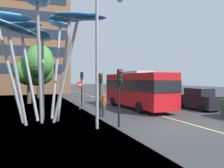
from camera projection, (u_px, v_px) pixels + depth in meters
name	position (u px, v px, depth m)	size (l,w,h in m)	color
ground	(163.00, 129.00, 13.01)	(120.00, 240.00, 0.10)	#38383A
red_bus	(137.00, 88.00, 21.80)	(3.10, 10.28, 3.71)	red
leaf_sculpture	(37.00, 28.00, 14.78)	(9.00, 8.15, 8.07)	#9EA0A5
traffic_light_kerb_near	(119.00, 85.00, 13.14)	(0.28, 0.42, 3.51)	black
traffic_light_kerb_far	(100.00, 85.00, 17.22)	(0.28, 0.42, 3.39)	black
traffic_light_island_mid	(82.00, 82.00, 23.28)	(0.28, 0.42, 3.69)	black
car_parked_mid	(199.00, 99.00, 21.04)	(1.97, 4.38, 2.07)	black
car_parked_far	(166.00, 95.00, 26.39)	(1.94, 4.20, 2.11)	#2D5138
street_lamp	(103.00, 42.00, 12.97)	(1.77, 0.44, 8.05)	gray
tree_pavement_near	(35.00, 67.00, 26.34)	(4.74, 5.14, 7.08)	brown
tree_pavement_far	(36.00, 68.00, 34.17)	(5.22, 4.67, 7.23)	brown
pedestrian	(104.00, 105.00, 16.84)	(0.34, 0.34, 1.79)	#2D3342
no_entry_sign	(80.00, 91.00, 20.98)	(0.60, 0.12, 2.70)	gray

